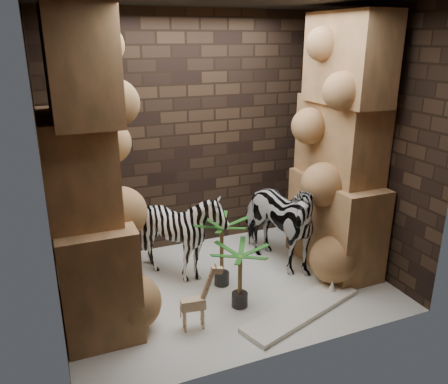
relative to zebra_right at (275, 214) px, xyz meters
name	(u,v)px	position (x,y,z in m)	size (l,w,h in m)	color
floor	(226,286)	(-0.73, -0.24, -0.68)	(3.50, 3.50, 0.00)	white
wall_back	(188,134)	(-0.73, 1.01, 0.82)	(3.50, 3.50, 0.00)	#36261A
wall_front	(288,195)	(-0.73, -1.49, 0.82)	(3.50, 3.50, 0.00)	#36261A
wall_left	(44,177)	(-2.48, -0.24, 0.82)	(3.00, 3.00, 0.00)	#36261A
wall_right	(365,143)	(1.02, -0.24, 0.82)	(3.00, 3.00, 0.00)	#36261A
rock_pillar_left	(85,172)	(-2.13, -0.24, 0.82)	(0.68, 1.30, 3.00)	tan
rock_pillar_right	(341,145)	(0.69, -0.24, 0.82)	(0.58, 1.25, 3.00)	tan
zebra_right	(275,214)	(0.00, 0.00, 0.00)	(0.62, 1.15, 1.37)	white
zebra_left	(182,238)	(-1.11, 0.15, -0.19)	(0.88, 1.09, 0.99)	white
giraffe_toy	(193,297)	(-1.32, -0.83, -0.34)	(0.35, 0.12, 0.68)	beige
palm_front	(222,252)	(-0.76, -0.18, -0.28)	(0.36, 0.36, 0.80)	#144A10
palm_back	(240,277)	(-0.75, -0.65, -0.34)	(0.36, 0.36, 0.68)	#144A10
surfboard	(302,310)	(-0.21, -1.00, -0.66)	(1.44, 0.35, 0.05)	white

